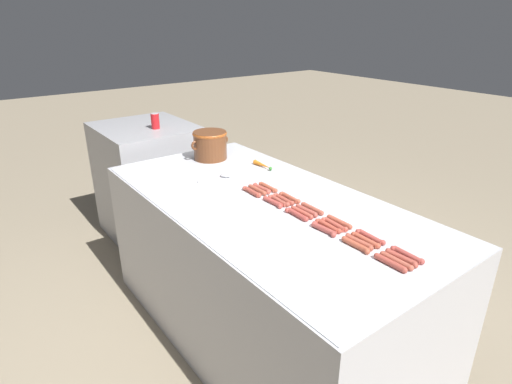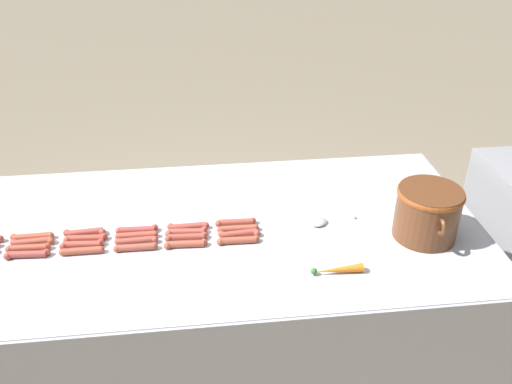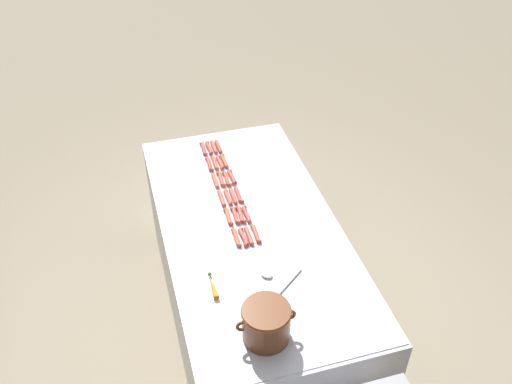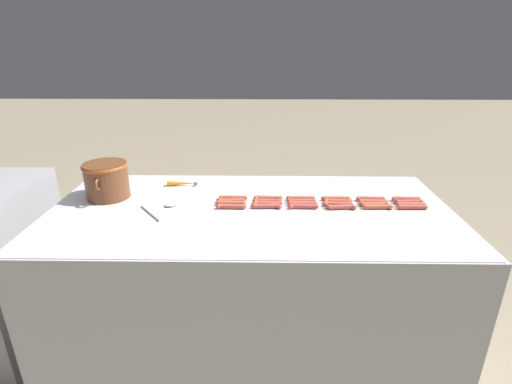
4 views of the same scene
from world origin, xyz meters
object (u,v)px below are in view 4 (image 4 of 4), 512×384
hot_dog_5 (231,206)px  hot_dog_8 (338,204)px  hot_dog_16 (268,201)px  carrot (182,183)px  hot_dog_0 (413,207)px  hot_dog_23 (233,198)px  hot_dog_2 (341,207)px  hot_dog_20 (336,198)px  serving_spoon (164,207)px  hot_dog_3 (304,207)px  hot_dog_18 (406,199)px  hot_dog_21 (301,198)px  hot_dog_22 (268,198)px  hot_dog_19 (370,199)px  hot_dog_11 (231,203)px  hot_dog_10 (268,203)px  hot_dog_17 (231,201)px  hot_dog_6 (411,204)px  hot_dog_9 (302,204)px  hot_dog_15 (302,201)px  hot_dog_4 (266,206)px  hot_dog_13 (373,202)px  hot_dog_12 (408,202)px  hot_dog_1 (378,207)px  hot_dog_14 (338,201)px  bean_pot (106,179)px  hot_dog_7 (374,204)px

hot_dog_5 → hot_dog_8: bearing=-85.9°
hot_dog_16 → carrot: size_ratio=0.87×
hot_dog_0 → hot_dog_23: 0.94m
hot_dog_2 → hot_dog_8: size_ratio=1.00×
hot_dog_20 → serving_spoon: size_ratio=0.67×
hot_dog_3 → hot_dog_18: same height
hot_dog_21 → hot_dog_22: (0.00, 0.18, 0.00)m
hot_dog_19 → hot_dog_11: bearing=95.4°
hot_dog_10 → hot_dog_17: same height
hot_dog_6 → hot_dog_10: size_ratio=1.00×
hot_dog_9 → hot_dog_10: (-0.00, 0.18, 0.00)m
hot_dog_6 → hot_dog_15: same height
hot_dog_4 → hot_dog_17: bearing=68.8°
carrot → hot_dog_0: bearing=-104.5°
hot_dog_3 → hot_dog_13: size_ratio=1.00×
hot_dog_8 → hot_dog_22: size_ratio=1.00×
hot_dog_18 → hot_dog_23: 0.94m
hot_dog_4 → hot_dog_23: (0.11, 0.18, 0.00)m
hot_dog_15 → hot_dog_16: size_ratio=1.00×
hot_dog_13 → hot_dog_23: bearing=86.8°
hot_dog_3 → hot_dog_20: 0.22m
hot_dog_4 → hot_dog_6: (0.04, -0.76, 0.00)m
hot_dog_23 → hot_dog_10: bearing=-111.9°
hot_dog_9 → hot_dog_18: same height
hot_dog_2 → carrot: carrot is taller
hot_dog_11 → hot_dog_12: (0.03, -0.94, 0.00)m
hot_dog_12 → hot_dog_18: 0.04m
hot_dog_9 → hot_dog_18: 0.57m
hot_dog_4 → hot_dog_21: (0.11, -0.19, 0.00)m
hot_dog_18 → hot_dog_16: bearing=93.1°
hot_dog_1 → hot_dog_15: 0.39m
hot_dog_10 → hot_dog_15: size_ratio=1.00×
hot_dog_1 → serving_spoon: bearing=90.4°
hot_dog_2 → hot_dog_17: same height
hot_dog_14 → carrot: carrot is taller
hot_dog_9 → hot_dog_20: 0.20m
hot_dog_8 → hot_dog_23: size_ratio=1.00×
hot_dog_6 → hot_dog_9: 0.57m
hot_dog_8 → hot_dog_17: same height
hot_dog_1 → bean_pot: size_ratio=0.53×
hot_dog_12 → bean_pot: 1.63m
hot_dog_7 → hot_dog_22: 0.56m
hot_dog_19 → hot_dog_15: bearing=95.7°
hot_dog_17 → carrot: size_ratio=0.87×
hot_dog_7 → hot_dog_22: same height
serving_spoon → hot_dog_7: bearing=-87.7°
hot_dog_3 → hot_dog_6: size_ratio=1.00×
hot_dog_14 → hot_dog_21: 0.20m
hot_dog_0 → hot_dog_23: size_ratio=1.00×
hot_dog_10 → hot_dog_22: (0.08, -0.00, 0.00)m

